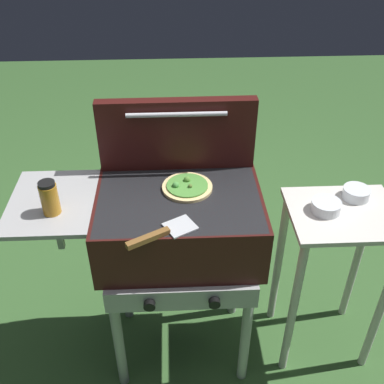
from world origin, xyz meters
The scene contains 9 objects.
ground_plane centered at (0.00, 0.00, 0.00)m, with size 8.00×8.00×0.00m, color #38602D.
grill centered at (-0.01, 0.00, 0.76)m, with size 0.96×0.53×0.90m.
grill_lid_open centered at (0.00, 0.21, 1.05)m, with size 0.63×0.08×0.30m.
pizza_veggie centered at (0.03, 0.05, 0.91)m, with size 0.20×0.20×0.04m.
sauce_jar centered at (-0.46, -0.07, 0.96)m, with size 0.06×0.06×0.13m.
spatula centered at (-0.06, -0.22, 0.91)m, with size 0.25×0.18×0.02m.
prep_table centered at (0.66, 0.00, 0.57)m, with size 0.44×0.36×0.80m.
topping_bowl_near centered at (0.58, 0.01, 0.82)m, with size 0.12×0.12×0.04m.
topping_bowl_far centered at (0.73, 0.09, 0.82)m, with size 0.11×0.11×0.04m.
Camera 1 is at (-0.02, -1.41, 1.94)m, focal length 43.19 mm.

